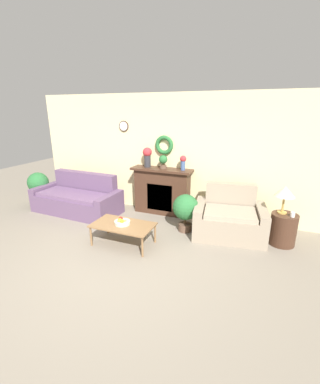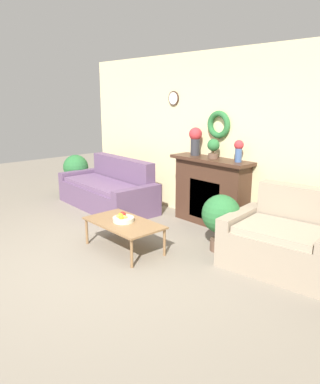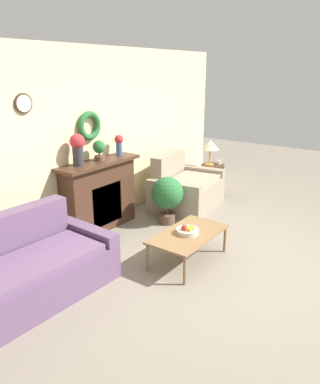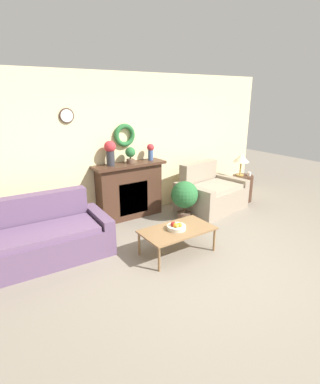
{
  "view_description": "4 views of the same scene",
  "coord_description": "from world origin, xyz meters",
  "px_view_note": "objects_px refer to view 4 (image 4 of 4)",
  "views": [
    {
      "loc": [
        2.01,
        -2.84,
        2.33
      ],
      "look_at": [
        0.25,
        1.51,
        0.83
      ],
      "focal_mm": 24.0,
      "sensor_mm": 36.0,
      "label": 1
    },
    {
      "loc": [
        3.65,
        -2.01,
        2.02
      ],
      "look_at": [
        -0.05,
        1.33,
        0.73
      ],
      "focal_mm": 35.0,
      "sensor_mm": 36.0,
      "label": 2
    },
    {
      "loc": [
        -3.9,
        -1.46,
        2.37
      ],
      "look_at": [
        0.08,
        1.41,
        0.75
      ],
      "focal_mm": 35.0,
      "sensor_mm": 36.0,
      "label": 3
    },
    {
      "loc": [
        -2.66,
        -2.44,
        2.3
      ],
      "look_at": [
        -0.13,
        1.31,
        0.83
      ],
      "focal_mm": 28.0,
      "sensor_mm": 36.0,
      "label": 4
    }
  ],
  "objects_px": {
    "table_lamp": "(241,158)",
    "potted_plant_on_mantel": "(130,154)",
    "coffee_table": "(177,231)",
    "loveseat_right": "(210,194)",
    "couch_left": "(36,240)",
    "vase_on_mantel_left": "(110,151)",
    "fruit_bowl": "(176,227)",
    "mug": "(249,174)",
    "vase_on_mantel_right": "(151,151)",
    "potted_plant_floor_by_loveseat": "(185,196)",
    "fireplace": "(130,190)",
    "side_table_by_loveseat": "(242,188)"
  },
  "relations": [
    {
      "from": "side_table_by_loveseat",
      "to": "mug",
      "type": "distance_m",
      "value": 0.36
    },
    {
      "from": "fruit_bowl",
      "to": "vase_on_mantel_right",
      "type": "xyz_separation_m",
      "value": [
        0.6,
        1.65,
        0.83
      ]
    },
    {
      "from": "table_lamp",
      "to": "potted_plant_on_mantel",
      "type": "height_order",
      "value": "potted_plant_on_mantel"
    },
    {
      "from": "fruit_bowl",
      "to": "vase_on_mantel_left",
      "type": "bearing_deg",
      "value": 98.61
    },
    {
      "from": "mug",
      "to": "potted_plant_on_mantel",
      "type": "distance_m",
      "value": 2.78
    },
    {
      "from": "couch_left",
      "to": "loveseat_right",
      "type": "distance_m",
      "value": 3.52
    },
    {
      "from": "fireplace",
      "to": "coffee_table",
      "type": "height_order",
      "value": "fireplace"
    },
    {
      "from": "vase_on_mantel_left",
      "to": "potted_plant_on_mantel",
      "type": "distance_m",
      "value": 0.41
    },
    {
      "from": "vase_on_mantel_left",
      "to": "vase_on_mantel_right",
      "type": "relative_size",
      "value": 1.4
    },
    {
      "from": "vase_on_mantel_right",
      "to": "coffee_table",
      "type": "bearing_deg",
      "value": -109.36
    },
    {
      "from": "coffee_table",
      "to": "loveseat_right",
      "type": "bearing_deg",
      "value": 33.32
    },
    {
      "from": "potted_plant_on_mantel",
      "to": "potted_plant_floor_by_loveseat",
      "type": "relative_size",
      "value": 0.39
    },
    {
      "from": "loveseat_right",
      "to": "fruit_bowl",
      "type": "distance_m",
      "value": 2.06
    },
    {
      "from": "couch_left",
      "to": "side_table_by_loveseat",
      "type": "height_order",
      "value": "couch_left"
    },
    {
      "from": "couch_left",
      "to": "vase_on_mantel_left",
      "type": "height_order",
      "value": "vase_on_mantel_left"
    },
    {
      "from": "potted_plant_on_mantel",
      "to": "potted_plant_floor_by_loveseat",
      "type": "distance_m",
      "value": 1.28
    },
    {
      "from": "table_lamp",
      "to": "mug",
      "type": "distance_m",
      "value": 0.4
    },
    {
      "from": "coffee_table",
      "to": "mug",
      "type": "relative_size",
      "value": 12.77
    },
    {
      "from": "mug",
      "to": "couch_left",
      "type": "bearing_deg",
      "value": -179.85
    },
    {
      "from": "potted_plant_on_mantel",
      "to": "table_lamp",
      "type": "bearing_deg",
      "value": -11.44
    },
    {
      "from": "loveseat_right",
      "to": "table_lamp",
      "type": "height_order",
      "value": "table_lamp"
    },
    {
      "from": "table_lamp",
      "to": "potted_plant_on_mantel",
      "type": "distance_m",
      "value": 2.55
    },
    {
      "from": "mug",
      "to": "vase_on_mantel_right",
      "type": "distance_m",
      "value": 2.37
    },
    {
      "from": "fruit_bowl",
      "to": "table_lamp",
      "type": "bearing_deg",
      "value": 23.35
    },
    {
      "from": "vase_on_mantel_right",
      "to": "side_table_by_loveseat",
      "type": "bearing_deg",
      "value": -15.25
    },
    {
      "from": "fruit_bowl",
      "to": "side_table_by_loveseat",
      "type": "distance_m",
      "value": 2.9
    },
    {
      "from": "fruit_bowl",
      "to": "fireplace",
      "type": "bearing_deg",
      "value": 86.08
    },
    {
      "from": "fruit_bowl",
      "to": "vase_on_mantel_left",
      "type": "xyz_separation_m",
      "value": [
        -0.25,
        1.65,
        0.91
      ]
    },
    {
      "from": "couch_left",
      "to": "potted_plant_on_mantel",
      "type": "bearing_deg",
      "value": 20.54
    },
    {
      "from": "loveseat_right",
      "to": "side_table_by_loveseat",
      "type": "relative_size",
      "value": 2.48
    },
    {
      "from": "fireplace",
      "to": "fruit_bowl",
      "type": "relative_size",
      "value": 4.95
    },
    {
      "from": "side_table_by_loveseat",
      "to": "mug",
      "type": "relative_size",
      "value": 6.74
    },
    {
      "from": "loveseat_right",
      "to": "vase_on_mantel_right",
      "type": "bearing_deg",
      "value": 146.43
    },
    {
      "from": "coffee_table",
      "to": "fireplace",
      "type": "bearing_deg",
      "value": 86.72
    },
    {
      "from": "couch_left",
      "to": "potted_plant_floor_by_loveseat",
      "type": "relative_size",
      "value": 2.75
    },
    {
      "from": "vase_on_mantel_right",
      "to": "potted_plant_floor_by_loveseat",
      "type": "height_order",
      "value": "vase_on_mantel_right"
    },
    {
      "from": "coffee_table",
      "to": "vase_on_mantel_left",
      "type": "xyz_separation_m",
      "value": [
        -0.27,
        1.66,
        0.98
      ]
    },
    {
      "from": "vase_on_mantel_right",
      "to": "potted_plant_floor_by_loveseat",
      "type": "xyz_separation_m",
      "value": [
        0.3,
        -0.72,
        -0.79
      ]
    },
    {
      "from": "table_lamp",
      "to": "potted_plant_floor_by_loveseat",
      "type": "bearing_deg",
      "value": -173.52
    },
    {
      "from": "coffee_table",
      "to": "side_table_by_loveseat",
      "type": "xyz_separation_m",
      "value": [
        2.66,
        1.09,
        -0.07
      ]
    },
    {
      "from": "vase_on_mantel_left",
      "to": "couch_left",
      "type": "bearing_deg",
      "value": -156.79
    },
    {
      "from": "fireplace",
      "to": "potted_plant_on_mantel",
      "type": "height_order",
      "value": "potted_plant_on_mantel"
    },
    {
      "from": "side_table_by_loveseat",
      "to": "potted_plant_on_mantel",
      "type": "xyz_separation_m",
      "value": [
        -2.54,
        0.55,
        0.96
      ]
    },
    {
      "from": "couch_left",
      "to": "vase_on_mantel_left",
      "type": "xyz_separation_m",
      "value": [
        1.54,
        0.66,
        1.03
      ]
    },
    {
      "from": "fruit_bowl",
      "to": "vase_on_mantel_left",
      "type": "distance_m",
      "value": 1.9
    },
    {
      "from": "couch_left",
      "to": "potted_plant_on_mantel",
      "type": "relative_size",
      "value": 6.97
    },
    {
      "from": "couch_left",
      "to": "vase_on_mantel_left",
      "type": "relative_size",
      "value": 4.69
    },
    {
      "from": "loveseat_right",
      "to": "potted_plant_floor_by_loveseat",
      "type": "relative_size",
      "value": 1.88
    },
    {
      "from": "fireplace",
      "to": "side_table_by_loveseat",
      "type": "distance_m",
      "value": 2.64
    },
    {
      "from": "fruit_bowl",
      "to": "potted_plant_floor_by_loveseat",
      "type": "height_order",
      "value": "potted_plant_floor_by_loveseat"
    }
  ]
}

